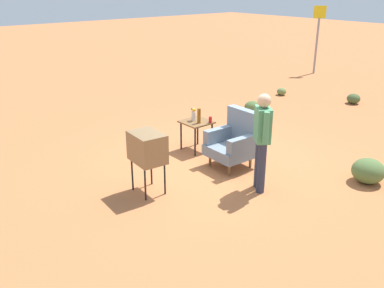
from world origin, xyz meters
The scene contains 13 objects.
ground_plane centered at (0.00, 0.00, 0.00)m, with size 60.00×60.00×0.00m, color #B76B3D.
armchair centered at (0.17, 0.20, 0.50)m, with size 0.80×0.80×1.06m.
side_table centered at (-0.89, 0.16, 0.53)m, with size 0.56×0.56×0.62m.
tv_on_stand centered at (0.04, -1.65, 0.78)m, with size 0.64×0.49×1.03m.
person_standing centered at (1.13, -0.18, 0.94)m, with size 0.47×0.39×1.64m.
road_sign centered at (-3.99, 8.61, 1.38)m, with size 0.33×0.33×2.44m.
bottle_tall_amber centered at (-0.78, 0.13, 0.77)m, with size 0.07×0.07×0.30m, color brown.
soda_can_red centered at (-0.65, 0.32, 0.68)m, with size 0.07×0.07×0.12m, color red.
flower_vase centered at (-0.97, 0.15, 0.76)m, with size 0.15×0.10×0.27m.
shrub_near centered at (-2.65, 5.07, 0.11)m, with size 0.29×0.29×0.22m, color olive.
shrub_mid centered at (2.16, 1.46, 0.22)m, with size 0.56×0.56×0.43m, color #516B38.
shrub_far centered at (-1.94, 2.98, 0.16)m, with size 0.42×0.42×0.32m, color #516B38.
shrub_lone centered at (-0.73, 5.88, 0.14)m, with size 0.37×0.37×0.29m, color #475B33.
Camera 1 is at (5.30, -5.08, 3.26)m, focal length 39.51 mm.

